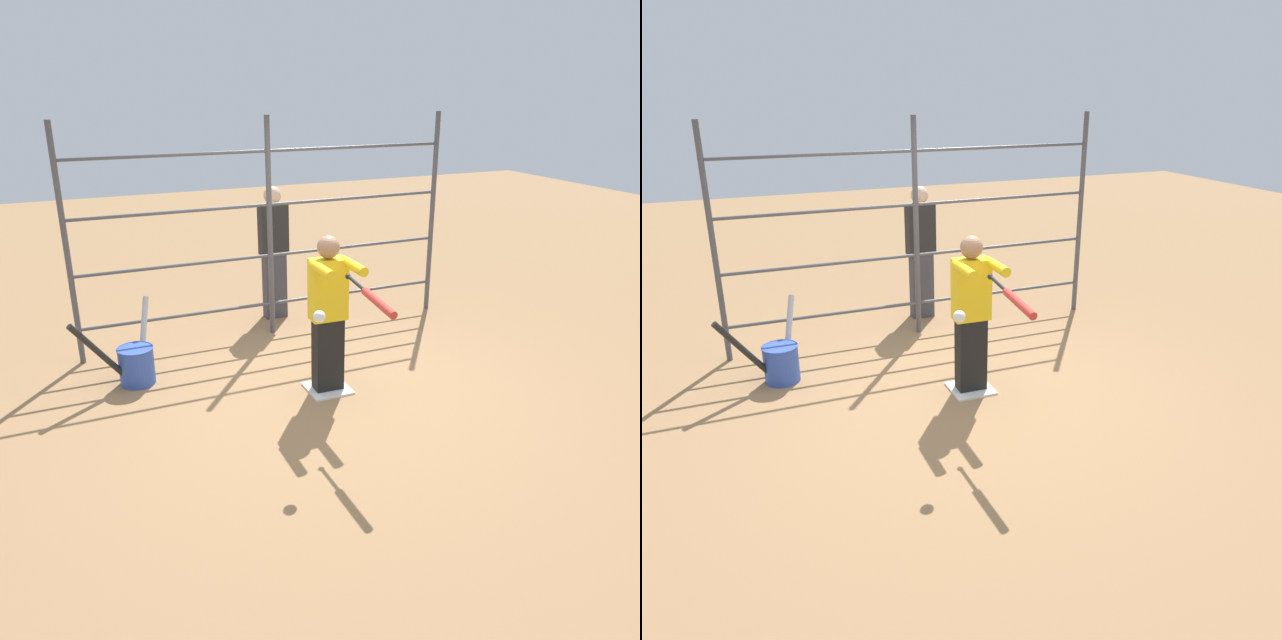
% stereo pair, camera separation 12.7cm
% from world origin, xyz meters
% --- Properties ---
extents(ground_plane, '(24.00, 24.00, 0.00)m').
position_xyz_m(ground_plane, '(0.00, 0.00, 0.00)').
color(ground_plane, '#9E754C').
extents(home_plate, '(0.40, 0.40, 0.02)m').
position_xyz_m(home_plate, '(0.00, 0.00, 0.01)').
color(home_plate, white).
rests_on(home_plate, ground).
extents(fence_backstop, '(4.34, 0.06, 2.47)m').
position_xyz_m(fence_backstop, '(0.00, -1.60, 1.24)').
color(fence_backstop, '#4C4C51').
rests_on(fence_backstop, ground).
extents(batter, '(0.39, 0.52, 1.52)m').
position_xyz_m(batter, '(0.00, 0.02, 0.82)').
color(batter, black).
rests_on(batter, ground).
extents(baseball_bat_swinging, '(0.08, 0.85, 0.12)m').
position_xyz_m(baseball_bat_swinging, '(0.01, 0.91, 1.22)').
color(baseball_bat_swinging, black).
extents(softball_in_flight, '(0.10, 0.10, 0.10)m').
position_xyz_m(softball_in_flight, '(0.46, 0.86, 1.12)').
color(softball_in_flight, white).
extents(bat_bucket, '(0.83, 0.65, 0.77)m').
position_xyz_m(bat_bucket, '(1.68, -0.88, 0.22)').
color(bat_bucket, '#3351B2').
rests_on(bat_bucket, ground).
extents(bystander_behind_fence, '(0.34, 0.21, 1.64)m').
position_xyz_m(bystander_behind_fence, '(-0.21, -2.10, 0.85)').
color(bystander_behind_fence, '#3F3F47').
rests_on(bystander_behind_fence, ground).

